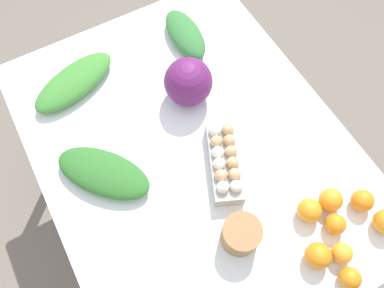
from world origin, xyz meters
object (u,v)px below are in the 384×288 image
(greens_bunch_scallion, at_px, (103,173))
(orange_7, at_px, (318,256))
(orange_0, at_px, (342,253))
(orange_1, at_px, (309,210))
(greens_bunch_chard, at_px, (74,82))
(egg_carton, at_px, (225,161))
(orange_6, at_px, (362,201))
(greens_bunch_beet_tops, at_px, (185,34))
(orange_5, at_px, (331,200))
(orange_2, at_px, (335,224))
(paper_bag, at_px, (241,234))
(cabbage_purple, at_px, (188,82))
(orange_4, at_px, (350,278))

(greens_bunch_scallion, xyz_separation_m, orange_7, (-0.59, -0.48, 0.01))
(orange_0, xyz_separation_m, orange_1, (0.16, 0.01, 0.01))
(greens_bunch_scallion, relative_size, greens_bunch_chard, 0.96)
(egg_carton, relative_size, orange_7, 3.78)
(greens_bunch_scallion, xyz_separation_m, orange_6, (-0.51, -0.72, 0.00))
(orange_6, bearing_deg, egg_carton, 43.54)
(egg_carton, distance_m, greens_bunch_beet_tops, 0.60)
(orange_5, xyz_separation_m, orange_7, (-0.12, 0.15, 0.00))
(orange_2, xyz_separation_m, orange_6, (0.02, -0.13, 0.00))
(orange_1, relative_size, orange_2, 1.17)
(orange_5, bearing_deg, greens_bunch_beet_tops, 5.27)
(egg_carton, bearing_deg, greens_bunch_scallion, -89.51)
(orange_0, height_order, orange_2, orange_2)
(orange_7, bearing_deg, paper_bag, 45.71)
(greens_bunch_beet_tops, xyz_separation_m, orange_6, (-0.92, -0.17, 0.00))
(orange_5, bearing_deg, cabbage_purple, 18.32)
(greens_bunch_scallion, bearing_deg, orange_1, -130.08)
(orange_0, distance_m, orange_7, 0.08)
(greens_bunch_beet_tops, bearing_deg, greens_bunch_chard, 89.88)
(orange_2, relative_size, orange_7, 0.83)
(greens_bunch_scallion, height_order, orange_4, same)
(orange_1, bearing_deg, orange_0, -176.70)
(egg_carton, bearing_deg, orange_6, 67.44)
(orange_1, relative_size, orange_5, 1.03)
(greens_bunch_beet_tops, xyz_separation_m, orange_4, (-1.09, 0.02, -0.00))
(paper_bag, height_order, orange_6, paper_bag)
(egg_carton, distance_m, orange_7, 0.43)
(egg_carton, xyz_separation_m, orange_2, (-0.36, -0.20, -0.01))
(orange_4, xyz_separation_m, orange_6, (0.17, -0.19, 0.00))
(greens_bunch_beet_tops, xyz_separation_m, orange_7, (-0.99, 0.07, 0.01))
(cabbage_purple, xyz_separation_m, paper_bag, (-0.57, 0.12, -0.04))
(egg_carton, xyz_separation_m, orange_1, (-0.29, -0.15, -0.00))
(orange_1, xyz_separation_m, orange_2, (-0.08, -0.05, -0.01))
(egg_carton, relative_size, greens_bunch_beet_tops, 1.13)
(orange_2, bearing_deg, orange_7, 114.87)
(cabbage_purple, relative_size, greens_bunch_beet_tops, 0.65)
(greens_bunch_scallion, height_order, orange_6, orange_6)
(orange_4, relative_size, orange_7, 0.82)
(cabbage_purple, xyz_separation_m, orange_6, (-0.67, -0.30, -0.05))
(egg_carton, distance_m, orange_5, 0.38)
(orange_6, bearing_deg, orange_2, 98.37)
(paper_bag, relative_size, orange_6, 1.68)
(paper_bag, distance_m, orange_4, 0.35)
(greens_bunch_scallion, bearing_deg, egg_carton, -113.41)
(greens_bunch_scallion, distance_m, orange_4, 0.86)
(cabbage_purple, xyz_separation_m, orange_1, (-0.61, -0.12, -0.05))
(paper_bag, relative_size, orange_7, 1.50)
(orange_1, bearing_deg, greens_bunch_beet_tops, -0.29)
(cabbage_purple, distance_m, orange_1, 0.62)
(orange_5, bearing_deg, orange_1, 86.12)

